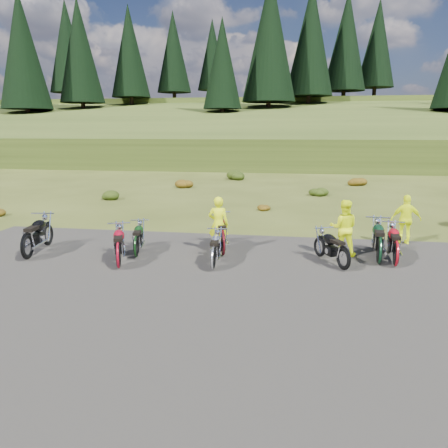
% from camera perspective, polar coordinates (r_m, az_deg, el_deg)
% --- Properties ---
extents(ground, '(300.00, 300.00, 0.00)m').
position_cam_1_polar(ground, '(12.27, 3.71, -6.07)').
color(ground, '#3A4115').
rests_on(ground, ground).
extents(gravel_pad, '(20.00, 12.00, 0.04)m').
position_cam_1_polar(gravel_pad, '(10.40, 2.65, -9.51)').
color(gravel_pad, black).
rests_on(gravel_pad, ground).
extents(hill_slope, '(300.00, 45.97, 9.37)m').
position_cam_1_polar(hill_slope, '(61.72, 8.15, 8.61)').
color(hill_slope, '#344316').
rests_on(hill_slope, ground).
extents(hill_plateau, '(300.00, 90.00, 9.17)m').
position_cam_1_polar(hill_plateau, '(121.66, 8.70, 10.36)').
color(hill_plateau, '#344316').
rests_on(hill_plateau, ground).
extents(conifer_14, '(5.28, 5.28, 14.00)m').
position_cam_1_polar(conifer_14, '(97.61, -24.65, 18.73)').
color(conifer_14, black).
rests_on(conifer_14, ground).
extents(conifer_15, '(7.92, 7.92, 20.00)m').
position_cam_1_polar(conifer_15, '(100.29, -19.78, 20.99)').
color(conifer_15, black).
rests_on(conifer_15, ground).
extents(conifer_16, '(7.48, 7.48, 19.00)m').
position_cam_1_polar(conifer_16, '(75.18, -24.86, 19.98)').
color(conifer_16, black).
rests_on(conifer_16, ground).
extents(conifer_17, '(7.04, 7.04, 18.00)m').
position_cam_1_polar(conifer_17, '(77.53, -18.35, 20.72)').
color(conifer_17, black).
rests_on(conifer_17, ground).
extents(conifer_18, '(6.60, 6.60, 17.00)m').
position_cam_1_polar(conifer_18, '(80.71, -12.24, 21.18)').
color(conifer_18, black).
rests_on(conifer_18, ground).
extents(conifer_19, '(6.16, 6.16, 16.00)m').
position_cam_1_polar(conifer_19, '(84.64, -6.63, 21.42)').
color(conifer_19, black).
rests_on(conifer_19, ground).
extents(conifer_20, '(5.72, 5.72, 15.00)m').
position_cam_1_polar(conifer_20, '(89.14, -1.53, 21.22)').
color(conifer_20, black).
rests_on(conifer_20, ground).
extents(conifer_21, '(5.28, 5.28, 14.00)m').
position_cam_1_polar(conifer_21, '(63.01, -0.22, 20.26)').
color(conifer_21, black).
rests_on(conifer_21, ground).
extents(conifer_22, '(7.92, 7.92, 20.00)m').
position_cam_1_polar(conifer_22, '(68.94, 6.01, 23.05)').
color(conifer_22, black).
rests_on(conifer_22, ground).
extents(conifer_23, '(7.48, 7.48, 19.00)m').
position_cam_1_polar(conifer_23, '(74.87, 11.27, 22.57)').
color(conifer_23, black).
rests_on(conifer_23, ground).
extents(conifer_24, '(7.04, 7.04, 18.00)m').
position_cam_1_polar(conifer_24, '(81.26, 15.69, 22.03)').
color(conifer_24, black).
rests_on(conifer_24, ground).
extents(conifer_25, '(6.60, 6.60, 17.00)m').
position_cam_1_polar(conifer_25, '(87.98, 19.42, 21.35)').
color(conifer_25, black).
rests_on(conifer_25, ground).
extents(shrub_0, '(0.77, 0.77, 0.45)m').
position_cam_1_polar(shrub_0, '(22.20, -27.12, 1.53)').
color(shrub_0, '#5D330B').
rests_on(shrub_0, ground).
extents(shrub_1, '(1.03, 1.03, 0.61)m').
position_cam_1_polar(shrub_1, '(25.29, -14.74, 3.83)').
color(shrub_1, black).
rests_on(shrub_1, ground).
extents(shrub_2, '(1.30, 1.30, 0.77)m').
position_cam_1_polar(shrub_2, '(29.32, -5.35, 5.45)').
color(shrub_2, '#5D330B').
rests_on(shrub_2, ground).
extents(shrub_3, '(1.56, 1.56, 0.92)m').
position_cam_1_polar(shrub_3, '(33.95, 1.66, 6.56)').
color(shrub_3, black).
rests_on(shrub_3, ground).
extents(shrub_4, '(0.77, 0.77, 0.45)m').
position_cam_1_polar(shrub_4, '(21.16, 5.00, 2.38)').
color(shrub_4, '#5D330B').
rests_on(shrub_4, ground).
extents(shrub_5, '(1.03, 1.03, 0.61)m').
position_cam_1_polar(shrub_5, '(26.38, 12.16, 4.29)').
color(shrub_5, black).
rests_on(shrub_5, ground).
extents(shrub_6, '(1.30, 1.30, 0.77)m').
position_cam_1_polar(shrub_6, '(31.88, 16.92, 5.52)').
color(shrub_6, '#5D330B').
rests_on(shrub_6, ground).
extents(motorcycle_0, '(1.11, 2.39, 1.20)m').
position_cam_1_polar(motorcycle_0, '(14.43, -24.16, -4.32)').
color(motorcycle_0, black).
rests_on(motorcycle_0, ground).
extents(motorcycle_1, '(1.36, 2.19, 1.09)m').
position_cam_1_polar(motorcycle_1, '(12.72, -13.55, -5.71)').
color(motorcycle_1, maroon).
rests_on(motorcycle_1, ground).
extents(motorcycle_2, '(1.01, 1.95, 0.98)m').
position_cam_1_polar(motorcycle_2, '(13.66, -11.35, -4.36)').
color(motorcycle_2, black).
rests_on(motorcycle_2, ground).
extents(motorcycle_3, '(0.74, 1.89, 0.97)m').
position_cam_1_polar(motorcycle_3, '(12.23, -1.42, -6.10)').
color(motorcycle_3, silver).
rests_on(motorcycle_3, ground).
extents(motorcycle_4, '(1.28, 2.35, 1.17)m').
position_cam_1_polar(motorcycle_4, '(13.61, -0.15, -4.17)').
color(motorcycle_4, '#560E13').
rests_on(motorcycle_4, ground).
extents(motorcycle_5, '(1.44, 2.00, 1.01)m').
position_cam_1_polar(motorcycle_5, '(12.66, 15.24, -5.90)').
color(motorcycle_5, black).
rests_on(motorcycle_5, ground).
extents(motorcycle_6, '(0.89, 2.15, 1.09)m').
position_cam_1_polar(motorcycle_6, '(13.45, 21.42, -5.25)').
color(motorcycle_6, '#9F0B17').
rests_on(motorcycle_6, ground).
extents(motorcycle_7, '(0.98, 2.31, 1.18)m').
position_cam_1_polar(motorcycle_7, '(13.51, 19.51, -5.03)').
color(motorcycle_7, black).
rests_on(motorcycle_7, ground).
extents(person_middle, '(0.67, 0.46, 1.77)m').
position_cam_1_polar(person_middle, '(13.79, -0.74, -0.15)').
color(person_middle, '#E1F20C').
rests_on(person_middle, ground).
extents(person_right_a, '(0.89, 0.71, 1.73)m').
position_cam_1_polar(person_right_a, '(13.88, 15.34, -0.60)').
color(person_right_a, '#E1F20C').
rests_on(person_right_a, ground).
extents(person_right_b, '(0.99, 0.42, 1.68)m').
position_cam_1_polar(person_right_b, '(15.99, 22.67, 0.45)').
color(person_right_b, '#E1F20C').
rests_on(person_right_b, ground).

